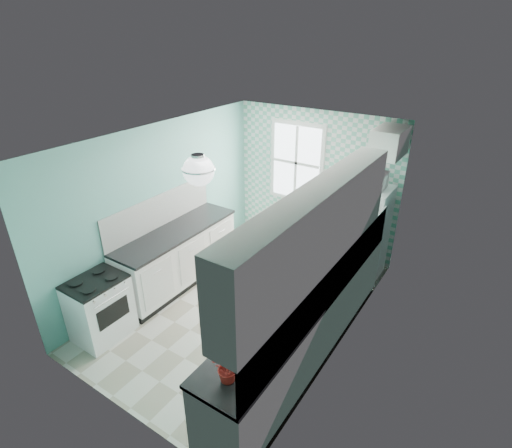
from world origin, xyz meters
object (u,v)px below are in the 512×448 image
Objects in this scene: stove at (100,307)px; microwave at (371,179)px; sink at (342,256)px; ceiling_light at (199,170)px; fridge at (364,232)px; potted_plant at (229,368)px; fruit_bowl at (262,341)px.

stove is 4.22m from microwave.
ceiling_light is at bearing -132.76° from sink.
sink is 1.36m from microwave.
sink is at bearing -88.23° from fridge.
fridge is 1.16m from sink.
ceiling_light is at bearing -116.21° from fridge.
potted_plant is at bearing 88.35° from microwave.
microwave is (-0.09, 3.69, 0.57)m from potted_plant.
fridge is (1.11, 2.58, -1.56)m from ceiling_light.
fruit_bowl is 0.55m from potted_plant.
microwave is at bearing 92.02° from sink.
fridge reaches higher than stove.
stove is at bearing -127.73° from fridge.
microwave reaches higher than sink.
stove is (-2.31, -3.32, -0.32)m from fridge.
microwave reaches higher than fruit_bowl.
potted_plant is at bearing -90.00° from fruit_bowl.
ceiling_light is 1.18× the size of potted_plant.
potted_plant is (0.09, -3.69, 0.33)m from fridge.
microwave reaches higher than potted_plant.
microwave is (-0.09, 1.15, 0.73)m from sink.
fridge reaches higher than sink.
fridge is 5.95× the size of fruit_bowl.
stove is 2.84× the size of potted_plant.
fridge reaches higher than fruit_bowl.
fruit_bowl is (1.20, -0.58, -1.35)m from ceiling_light.
microwave is (0.00, 0.00, 0.89)m from fridge.
sink is at bearing 39.30° from stove.
sink reaches higher than stove.
stove is at bearing -140.53° from sink.
potted_plant is (2.40, -0.37, 0.64)m from stove.
fruit_bowl is at bearing 88.58° from microwave.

